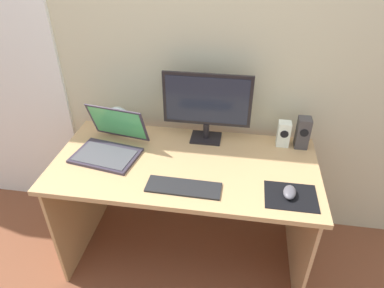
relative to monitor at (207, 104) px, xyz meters
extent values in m
plane|color=brown|center=(-0.09, -0.26, -0.98)|extent=(8.00, 8.00, 0.00)
cube|color=beige|center=(-0.09, 0.18, 0.27)|extent=(6.00, 0.04, 2.50)
cube|color=white|center=(-1.35, 0.15, 0.03)|extent=(0.82, 0.02, 2.02)
cube|color=tan|center=(-0.09, -0.26, -0.25)|extent=(1.44, 0.70, 0.03)
cube|color=tan|center=(-0.77, -0.26, -0.62)|extent=(0.02, 0.66, 0.72)
cube|color=tan|center=(0.60, -0.26, -0.62)|extent=(0.02, 0.66, 0.72)
cube|color=black|center=(0.00, 0.00, -0.23)|extent=(0.18, 0.14, 0.01)
cylinder|color=black|center=(0.00, 0.00, -0.18)|extent=(0.04, 0.04, 0.09)
cube|color=black|center=(0.00, 0.00, 0.03)|extent=(0.51, 0.02, 0.31)
cube|color=#1E2333|center=(0.00, -0.01, 0.03)|extent=(0.47, 0.00, 0.28)
cube|color=#3F3C3D|center=(0.55, 0.01, -0.14)|extent=(0.07, 0.08, 0.19)
cylinder|color=black|center=(0.55, -0.03, -0.12)|extent=(0.05, 0.00, 0.05)
cube|color=white|center=(0.45, 0.01, -0.16)|extent=(0.07, 0.06, 0.15)
cylinder|color=black|center=(0.45, -0.03, -0.14)|extent=(0.05, 0.00, 0.05)
cube|color=#362E3C|center=(-0.53, -0.27, -0.23)|extent=(0.39, 0.30, 0.02)
cube|color=#47474C|center=(-0.53, -0.28, -0.22)|extent=(0.34, 0.24, 0.00)
cube|color=#362E3C|center=(-0.50, -0.11, -0.11)|extent=(0.36, 0.14, 0.23)
cube|color=#4CB266|center=(-0.50, -0.11, -0.10)|extent=(0.33, 0.13, 0.20)
sphere|color=silver|center=(-0.55, 0.01, -0.16)|extent=(0.16, 0.16, 0.16)
cube|color=black|center=(-0.06, -0.46, -0.23)|extent=(0.37, 0.13, 0.01)
cube|color=black|center=(0.47, -0.45, -0.23)|extent=(0.25, 0.20, 0.00)
ellipsoid|color=#58555D|center=(0.46, -0.44, -0.21)|extent=(0.07, 0.11, 0.04)
camera|label=1|loc=(0.19, -1.73, 0.89)|focal=32.07mm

